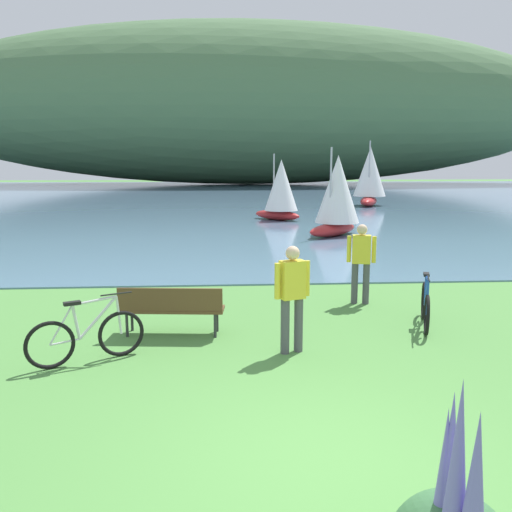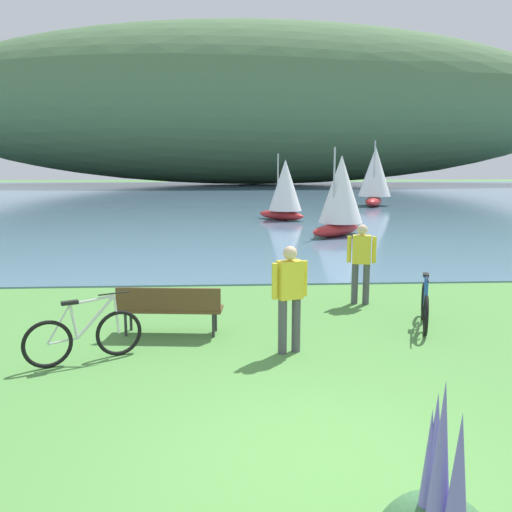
{
  "view_description": "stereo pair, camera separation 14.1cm",
  "coord_description": "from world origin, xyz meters",
  "px_view_note": "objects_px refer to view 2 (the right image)",
  "views": [
    {
      "loc": [
        -1.03,
        -4.8,
        2.94
      ],
      "look_at": [
        -0.27,
        6.44,
        1.0
      ],
      "focal_mm": 37.26,
      "sensor_mm": 36.0,
      "label": 1
    },
    {
      "loc": [
        -0.89,
        -4.81,
        2.94
      ],
      "look_at": [
        -0.27,
        6.44,
        1.0
      ],
      "focal_mm": 37.26,
      "sensor_mm": 36.0,
      "label": 2
    }
  ],
  "objects_px": {
    "park_bench_near_camera": "(170,306)",
    "bicycle_beside_path": "(425,306)",
    "person_at_shoreline": "(361,259)",
    "person_on_the_grass": "(290,292)",
    "sailboat_mid_bay": "(340,195)",
    "bicycle_leaning_near_bench": "(85,336)",
    "sailboat_far_off": "(375,175)",
    "sailboat_nearest_to_shore": "(285,189)"
  },
  "relations": [
    {
      "from": "person_on_the_grass",
      "to": "sailboat_far_off",
      "type": "relative_size",
      "value": 0.38
    },
    {
      "from": "person_on_the_grass",
      "to": "sailboat_mid_bay",
      "type": "xyz_separation_m",
      "value": [
        3.7,
        13.62,
        0.76
      ]
    },
    {
      "from": "person_on_the_grass",
      "to": "sailboat_nearest_to_shore",
      "type": "relative_size",
      "value": 0.49
    },
    {
      "from": "bicycle_leaning_near_bench",
      "to": "sailboat_far_off",
      "type": "relative_size",
      "value": 0.35
    },
    {
      "from": "person_on_the_grass",
      "to": "sailboat_nearest_to_shore",
      "type": "height_order",
      "value": "sailboat_nearest_to_shore"
    },
    {
      "from": "bicycle_beside_path",
      "to": "sailboat_far_off",
      "type": "relative_size",
      "value": 0.37
    },
    {
      "from": "sailboat_nearest_to_shore",
      "to": "sailboat_far_off",
      "type": "relative_size",
      "value": 0.76
    },
    {
      "from": "park_bench_near_camera",
      "to": "person_on_the_grass",
      "type": "height_order",
      "value": "person_on_the_grass"
    },
    {
      "from": "bicycle_leaning_near_bench",
      "to": "person_on_the_grass",
      "type": "xyz_separation_m",
      "value": [
        3.12,
        0.22,
        0.58
      ]
    },
    {
      "from": "person_on_the_grass",
      "to": "sailboat_mid_bay",
      "type": "distance_m",
      "value": 14.14
    },
    {
      "from": "person_at_shoreline",
      "to": "bicycle_beside_path",
      "type": "bearing_deg",
      "value": -65.64
    },
    {
      "from": "bicycle_leaning_near_bench",
      "to": "sailboat_far_off",
      "type": "xyz_separation_m",
      "value": [
        12.7,
        29.8,
        1.79
      ]
    },
    {
      "from": "person_on_the_grass",
      "to": "sailboat_mid_bay",
      "type": "bearing_deg",
      "value": 74.82
    },
    {
      "from": "person_on_the_grass",
      "to": "sailboat_mid_bay",
      "type": "relative_size",
      "value": 0.48
    },
    {
      "from": "bicycle_beside_path",
      "to": "person_on_the_grass",
      "type": "height_order",
      "value": "person_on_the_grass"
    },
    {
      "from": "sailboat_mid_bay",
      "to": "sailboat_far_off",
      "type": "height_order",
      "value": "sailboat_far_off"
    },
    {
      "from": "bicycle_beside_path",
      "to": "sailboat_mid_bay",
      "type": "distance_m",
      "value": 12.55
    },
    {
      "from": "sailboat_far_off",
      "to": "sailboat_mid_bay",
      "type": "bearing_deg",
      "value": -110.22
    },
    {
      "from": "sailboat_nearest_to_shore",
      "to": "bicycle_leaning_near_bench",
      "type": "bearing_deg",
      "value": -104.5
    },
    {
      "from": "park_bench_near_camera",
      "to": "bicycle_beside_path",
      "type": "relative_size",
      "value": 1.08
    },
    {
      "from": "person_at_shoreline",
      "to": "person_on_the_grass",
      "type": "distance_m",
      "value": 3.43
    },
    {
      "from": "park_bench_near_camera",
      "to": "sailboat_nearest_to_shore",
      "type": "xyz_separation_m",
      "value": [
        4.05,
        18.93,
        1.16
      ]
    },
    {
      "from": "park_bench_near_camera",
      "to": "sailboat_nearest_to_shore",
      "type": "height_order",
      "value": "sailboat_nearest_to_shore"
    },
    {
      "from": "bicycle_leaning_near_bench",
      "to": "sailboat_far_off",
      "type": "height_order",
      "value": "sailboat_far_off"
    },
    {
      "from": "sailboat_mid_bay",
      "to": "person_on_the_grass",
      "type": "bearing_deg",
      "value": -105.18
    },
    {
      "from": "bicycle_leaning_near_bench",
      "to": "person_on_the_grass",
      "type": "height_order",
      "value": "person_on_the_grass"
    },
    {
      "from": "person_at_shoreline",
      "to": "person_on_the_grass",
      "type": "xyz_separation_m",
      "value": [
        -1.86,
        -2.88,
        0.0
      ]
    },
    {
      "from": "bicycle_leaning_near_bench",
      "to": "sailboat_mid_bay",
      "type": "bearing_deg",
      "value": 63.77
    },
    {
      "from": "sailboat_nearest_to_shore",
      "to": "person_at_shoreline",
      "type": "bearing_deg",
      "value": -90.73
    },
    {
      "from": "person_at_shoreline",
      "to": "sailboat_nearest_to_shore",
      "type": "distance_m",
      "value": 17.04
    },
    {
      "from": "park_bench_near_camera",
      "to": "bicycle_beside_path",
      "type": "xyz_separation_m",
      "value": [
        4.6,
        0.22,
        -0.12
      ]
    },
    {
      "from": "bicycle_leaning_near_bench",
      "to": "person_at_shoreline",
      "type": "height_order",
      "value": "person_at_shoreline"
    },
    {
      "from": "park_bench_near_camera",
      "to": "bicycle_leaning_near_bench",
      "type": "xyz_separation_m",
      "value": [
        -1.15,
        -1.2,
        -0.12
      ]
    },
    {
      "from": "park_bench_near_camera",
      "to": "person_on_the_grass",
      "type": "xyz_separation_m",
      "value": [
        1.97,
        -0.98,
        0.46
      ]
    },
    {
      "from": "park_bench_near_camera",
      "to": "person_on_the_grass",
      "type": "relative_size",
      "value": 1.07
    },
    {
      "from": "bicycle_leaning_near_bench",
      "to": "sailboat_nearest_to_shore",
      "type": "xyz_separation_m",
      "value": [
        5.21,
        20.13,
        1.28
      ]
    },
    {
      "from": "person_on_the_grass",
      "to": "sailboat_nearest_to_shore",
      "type": "bearing_deg",
      "value": 84.03
    },
    {
      "from": "bicycle_leaning_near_bench",
      "to": "person_on_the_grass",
      "type": "distance_m",
      "value": 3.19
    },
    {
      "from": "park_bench_near_camera",
      "to": "bicycle_beside_path",
      "type": "height_order",
      "value": "bicycle_beside_path"
    },
    {
      "from": "person_on_the_grass",
      "to": "sailboat_nearest_to_shore",
      "type": "distance_m",
      "value": 20.03
    },
    {
      "from": "park_bench_near_camera",
      "to": "person_at_shoreline",
      "type": "relative_size",
      "value": 1.07
    },
    {
      "from": "bicycle_leaning_near_bench",
      "to": "person_at_shoreline",
      "type": "bearing_deg",
      "value": 31.88
    }
  ]
}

